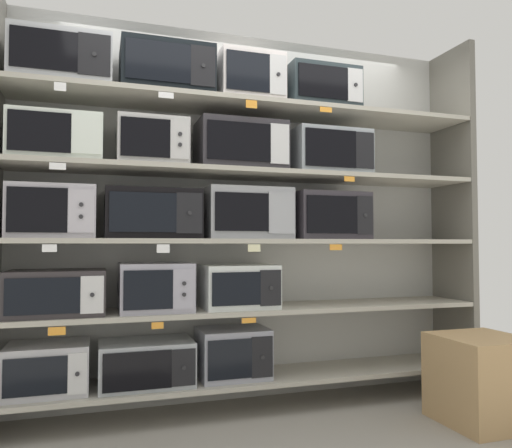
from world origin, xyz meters
TOP-DOWN VIEW (x-y plane):
  - back_panel at (0.00, 0.25)m, footprint 3.30×0.04m
  - upright_right at (1.58, 0.00)m, footprint 0.05×0.46m
  - shelf_0 at (0.00, 0.00)m, footprint 3.10×0.46m
  - microwave_0 at (-1.27, -0.00)m, footprint 0.45×0.37m
  - microwave_1 at (-0.71, -0.00)m, footprint 0.56×0.39m
  - microwave_2 at (-0.16, -0.00)m, footprint 0.44×0.36m
  - shelf_1 at (0.00, 0.00)m, footprint 3.10×0.46m
  - microwave_3 at (-1.22, -0.00)m, footprint 0.54×0.41m
  - microwave_4 at (-0.66, -0.00)m, footprint 0.44×0.40m
  - microwave_5 at (-0.12, -0.00)m, footprint 0.47×0.39m
  - price_tag_0 at (-1.20, -0.23)m, footprint 0.09×0.00m
  - price_tag_1 at (-0.67, -0.23)m, footprint 0.07×0.00m
  - price_tag_2 at (-0.12, -0.23)m, footprint 0.09×0.00m
  - shelf_2 at (0.00, 0.00)m, footprint 3.10×0.46m
  - microwave_6 at (-1.25, -0.00)m, footprint 0.48×0.35m
  - microwave_7 at (-0.68, -0.00)m, footprint 0.57×0.38m
  - microwave_8 at (-0.06, -0.00)m, footprint 0.56×0.35m
  - microwave_9 at (0.52, -0.00)m, footprint 0.51×0.40m
  - price_tag_3 at (-1.25, -0.23)m, footprint 0.07×0.00m
  - price_tag_4 at (-0.64, -0.23)m, footprint 0.07×0.00m
  - price_tag_5 at (-0.09, -0.23)m, footprint 0.08×0.00m
  - price_tag_6 at (0.47, -0.23)m, footprint 0.09×0.00m
  - shelf_3 at (0.00, 0.00)m, footprint 3.10×0.46m
  - microwave_10 at (-1.24, -0.00)m, footprint 0.51×0.41m
  - microwave_11 at (-0.69, -0.00)m, footprint 0.43×0.38m
  - microwave_12 at (-0.11, -0.00)m, footprint 0.57×0.36m
  - microwave_13 at (0.52, -0.00)m, footprint 0.54×0.38m
  - price_tag_7 at (-1.21, -0.23)m, footprint 0.09×0.00m
  - price_tag_8 at (0.57, -0.23)m, footprint 0.08×0.00m
  - shelf_4 at (0.00, 0.00)m, footprint 3.10×0.46m
  - microwave_14 at (-1.21, -0.00)m, footprint 0.56×0.43m
  - microwave_15 at (-0.60, -0.00)m, footprint 0.57×0.42m
  - microwave_16 at (-0.06, -0.00)m, footprint 0.42×0.37m
  - microwave_17 at (0.45, -0.00)m, footprint 0.50×0.42m
  - price_tag_9 at (-1.21, -0.23)m, footprint 0.06×0.00m
  - price_tag_10 at (-0.63, -0.23)m, footprint 0.09×0.00m
  - price_tag_11 at (-0.10, -0.23)m, footprint 0.07×0.00m
  - price_tag_12 at (0.40, -0.23)m, footprint 0.09×0.00m
  - shipping_carton at (1.21, -0.68)m, footprint 0.49×0.49m

SIDE VIEW (x-z plane):
  - shelf_0 at x=0.00m, z-range 0.18..0.21m
  - shipping_carton at x=1.21m, z-range 0.00..0.52m
  - microwave_1 at x=-0.71m, z-range 0.21..0.48m
  - microwave_0 at x=-1.27m, z-range 0.21..0.49m
  - microwave_2 at x=-0.16m, z-range 0.21..0.52m
  - price_tag_0 at x=-1.20m, z-range 0.58..0.62m
  - price_tag_1 at x=-0.67m, z-range 0.58..0.62m
  - price_tag_2 at x=-0.12m, z-range 0.59..0.62m
  - shelf_1 at x=0.00m, z-range 0.63..0.66m
  - microwave_3 at x=-1.22m, z-range 0.66..0.92m
  - microwave_5 at x=-0.12m, z-range 0.66..0.94m
  - microwave_4 at x=-0.66m, z-range 0.66..0.95m
  - price_tag_4 at x=-0.64m, z-range 1.02..1.07m
  - price_tag_5 at x=-0.09m, z-range 1.02..1.07m
  - price_tag_3 at x=-1.25m, z-range 1.03..1.07m
  - price_tag_6 at x=0.47m, z-range 1.03..1.07m
  - shelf_2 at x=0.00m, z-range 1.07..1.10m
  - microwave_7 at x=-0.68m, z-range 1.10..1.41m
  - microwave_6 at x=-1.25m, z-range 1.10..1.41m
  - microwave_9 at x=0.52m, z-range 1.10..1.42m
  - microwave_8 at x=-0.06m, z-range 1.10..1.44m
  - back_panel at x=0.00m, z-range 0.00..2.56m
  - upright_right at x=1.58m, z-range 0.00..2.56m
  - price_tag_7 at x=-1.21m, z-range 1.48..1.52m
  - price_tag_8 at x=0.57m, z-range 1.48..1.52m
  - shelf_3 at x=0.00m, z-range 1.52..1.55m
  - microwave_10 at x=-1.24m, z-range 1.55..1.82m
  - microwave_11 at x=-0.69m, z-range 1.55..1.84m
  - microwave_13 at x=0.52m, z-range 1.55..1.86m
  - microwave_12 at x=-0.11m, z-range 1.55..1.87m
  - price_tag_11 at x=-0.10m, z-range 1.91..1.96m
  - price_tag_9 at x=-1.21m, z-range 1.91..1.96m
  - price_tag_10 at x=-0.63m, z-range 1.93..1.96m
  - price_tag_12 at x=0.40m, z-range 1.93..1.96m
  - shelf_4 at x=0.00m, z-range 1.97..2.00m
  - microwave_17 at x=0.45m, z-range 2.00..2.28m
  - microwave_14 at x=-1.21m, z-range 2.00..2.30m
  - microwave_15 at x=-0.60m, z-range 2.00..2.31m
  - microwave_16 at x=-0.06m, z-range 2.00..2.32m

